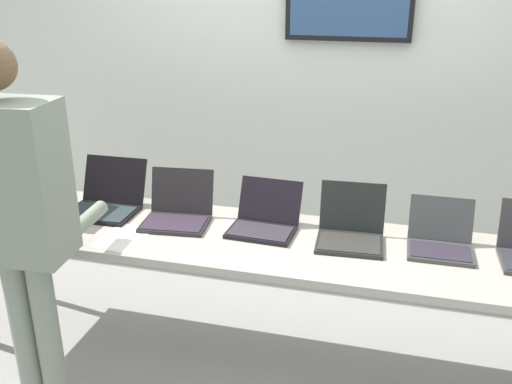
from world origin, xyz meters
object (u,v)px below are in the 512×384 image
laptop_station_1 (178,211)px  laptop_station_3 (351,229)px  workbench (254,246)px  laptop_station_4 (440,239)px  laptop_station_0 (106,200)px  equipment_box (23,176)px  laptop_station_2 (265,219)px  person (16,208)px

laptop_station_1 → laptop_station_3: size_ratio=1.10×
workbench → laptop_station_1: (-0.45, 0.09, 0.11)m
laptop_station_4 → laptop_station_0: bearing=179.1°
workbench → laptop_station_0: (-0.89, 0.13, 0.11)m
equipment_box → laptop_station_2: size_ratio=1.24×
workbench → laptop_station_0: 0.91m
laptop_station_3 → person: size_ratio=0.19×
laptop_station_3 → laptop_station_4: laptop_station_3 is taller
laptop_station_2 → workbench: bearing=-104.4°
laptop_station_0 → person: 0.80m
equipment_box → laptop_station_3: (1.81, 0.06, -0.13)m
laptop_station_0 → laptop_station_1: (0.45, -0.04, -0.00)m
laptop_station_0 → laptop_station_3: bearing=-1.8°
laptop_station_1 → laptop_station_2: bearing=2.4°
laptop_station_1 → laptop_station_0: bearing=174.7°
equipment_box → laptop_station_4: equipment_box is taller
equipment_box → laptop_station_1: (0.89, 0.06, -0.14)m
laptop_station_3 → person: (-1.35, -0.71, 0.26)m
workbench → laptop_station_4: size_ratio=10.46×
laptop_station_2 → laptop_station_3: laptop_station_3 is taller
workbench → laptop_station_3: laptop_station_3 is taller
laptop_station_4 → laptop_station_3: bearing=-177.9°
laptop_station_1 → person: size_ratio=0.21×
workbench → laptop_station_3: size_ratio=9.37×
laptop_station_4 → person: person is taller
laptop_station_2 → laptop_station_3: 0.45m
equipment_box → laptop_station_1: bearing=3.9°
laptop_station_2 → person: bearing=-141.0°
laptop_station_0 → laptop_station_2: (0.92, -0.02, -0.01)m
laptop_station_3 → person: person is taller
person → equipment_box: bearing=125.0°
workbench → laptop_station_1: size_ratio=8.53×
workbench → laptop_station_4: laptop_station_4 is taller
workbench → person: bearing=-144.7°
laptop_station_1 → laptop_station_4: size_ratio=1.23×
workbench → person: size_ratio=1.81×
laptop_station_1 → laptop_station_3: bearing=-0.1°
workbench → laptop_station_4: 0.92m
workbench → laptop_station_0: laptop_station_0 is taller
laptop_station_1 → laptop_station_2: laptop_station_1 is taller
laptop_station_3 → person: bearing=-152.2°
laptop_station_0 → laptop_station_1: 0.45m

